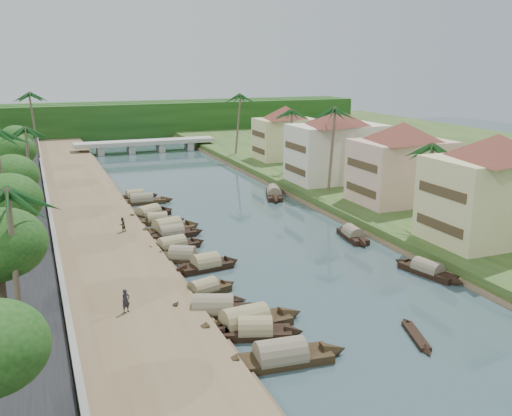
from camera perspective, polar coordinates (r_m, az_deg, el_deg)
name	(u,v)px	position (r m, az deg, el deg)	size (l,w,h in m)	color
ground	(303,269)	(51.09, 4.68, -6.11)	(220.00, 220.00, 0.00)	#34494E
left_bank	(92,225)	(65.42, -16.06, -1.63)	(10.00, 180.00, 0.80)	brown
right_bank	(365,196)	(76.64, 10.87, 1.16)	(16.00, 180.00, 1.20)	#25431B
road	(8,230)	(65.19, -23.52, -2.07)	(8.00, 180.00, 1.40)	black
retaining_wall	(51,220)	(64.96, -19.80, -1.18)	(0.40, 180.00, 1.10)	gray
treeline	(123,119)	(145.05, -13.15, 8.63)	(120.00, 14.00, 8.00)	#11370F
bridge	(146,144)	(117.88, -10.99, 6.34)	(28.00, 4.00, 2.40)	#A1A197
building_near	(494,187)	(58.54, 22.66, 1.98)	(14.85, 14.85, 10.20)	beige
building_mid	(401,162)	(71.24, 14.34, 4.51)	(14.11, 14.11, 9.70)	beige
building_far	(337,145)	(82.30, 8.09, 6.29)	(15.59, 15.59, 10.20)	beige
building_distant	(285,132)	(100.49, 2.92, 7.60)	(12.62, 12.62, 9.20)	beige
sampan_0	(280,357)	(35.95, 2.46, -14.70)	(9.10, 2.56, 2.34)	black
sampan_1	(255,331)	(38.99, -0.09, -12.24)	(6.86, 3.65, 2.03)	black
sampan_2	(245,323)	(40.12, -1.10, -11.41)	(9.36, 2.63, 2.41)	black
sampan_3	(213,310)	(42.16, -4.29, -10.11)	(8.68, 4.81, 2.31)	black
sampan_4	(204,290)	(45.56, -5.26, -8.21)	(6.43, 3.21, 1.85)	black
sampan_5	(206,265)	(50.91, -5.02, -5.70)	(6.78, 2.47, 2.13)	black
sampan_6	(183,257)	(53.22, -7.35, -4.86)	(6.71, 4.71, 2.07)	black
sampan_7	(172,246)	(56.31, -8.39, -3.80)	(7.65, 3.25, 2.03)	black
sampan_8	(168,229)	(61.99, -8.84, -2.09)	(8.31, 3.86, 2.47)	black
sampan_9	(171,234)	(60.29, -8.45, -2.57)	(7.35, 1.93, 1.89)	black
sampan_10	(157,220)	(65.63, -9.83, -1.21)	(6.58, 2.08, 1.84)	black
sampan_11	(148,214)	(68.25, -10.71, -0.63)	(7.60, 5.15, 2.22)	black
sampan_12	(142,201)	(75.11, -11.36, 0.72)	(8.58, 2.16, 2.04)	black
sampan_13	(135,196)	(77.77, -12.01, 1.15)	(6.61, 1.85, 1.85)	black
sampan_14	(427,270)	(51.66, 16.76, -5.99)	(3.14, 7.54, 1.85)	black
sampan_15	(353,235)	(60.05, 9.64, -2.69)	(2.31, 7.11, 1.92)	black
sampan_16	(274,194)	(77.59, 1.82, 1.45)	(4.70, 9.24, 2.24)	black
canoe_0	(416,336)	(40.50, 15.70, -12.24)	(2.35, 5.42, 0.72)	black
canoe_1	(211,303)	(44.06, -4.48, -9.45)	(5.56, 1.66, 0.89)	black
canoe_2	(141,215)	(69.26, -11.46, -0.72)	(5.85, 1.54, 0.84)	black
palm_1	(428,148)	(60.65, 16.83, 5.78)	(3.20, 3.20, 9.92)	brown
palm_2	(332,111)	(75.07, 7.59, 9.60)	(3.20, 3.20, 12.30)	brown
palm_3	(291,112)	(88.60, 3.51, 9.55)	(3.20, 3.20, 10.89)	brown
palm_4	(6,196)	(35.24, -23.71, 1.13)	(3.20, 3.20, 10.92)	brown
palm_6	(25,131)	(72.30, -22.12, 7.18)	(3.20, 3.20, 10.40)	brown
palm_7	(236,97)	(105.53, -1.99, 11.07)	(3.20, 3.20, 12.22)	brown
palm_8	(33,95)	(103.34, -21.43, 10.44)	(3.20, 3.20, 12.81)	brown
tree_2	(4,203)	(52.03, -23.90, 0.44)	(5.47, 5.47, 7.34)	#473828
tree_3	(8,178)	(64.43, -23.55, 2.74)	(5.39, 5.39, 7.03)	#473828
tree_4	(11,153)	(81.21, -23.29, 5.09)	(5.46, 5.46, 7.22)	#473828
tree_5	(13,141)	(95.38, -23.12, 6.20)	(5.03, 5.03, 6.80)	#473828
tree_6	(362,139)	(86.04, 10.54, 6.76)	(4.59, 4.59, 7.50)	#473828
person_near	(126,301)	(41.44, -12.88, -9.04)	(0.63, 0.41, 1.72)	black
person_far	(122,225)	(60.41, -13.23, -1.63)	(0.74, 0.58, 1.52)	#353125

